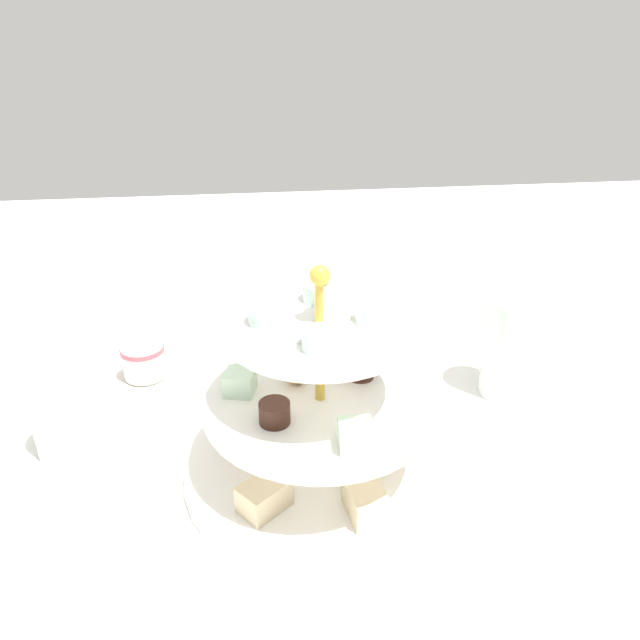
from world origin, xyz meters
name	(u,v)px	position (x,y,z in m)	size (l,w,h in m)	color
ground_plane	(320,472)	(0.00, 0.00, 0.00)	(2.40, 2.40, 0.00)	white
tiered_serving_stand	(320,417)	(0.00, 0.00, 0.07)	(0.29, 0.29, 0.24)	white
water_glass_tall_right	(511,348)	(0.26, 0.13, 0.07)	(0.07, 0.07, 0.13)	silver
water_glass_short_left	(63,421)	(-0.28, 0.07, 0.04)	(0.06, 0.06, 0.08)	silver
teacup_with_saucer	(144,363)	(-0.21, 0.22, 0.02)	(0.09, 0.09, 0.05)	white
butter_knife_right	(299,328)	(0.01, 0.34, 0.00)	(0.17, 0.01, 0.00)	silver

